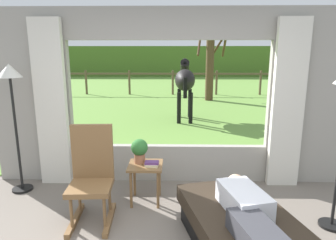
{
  "coord_description": "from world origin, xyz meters",
  "views": [
    {
      "loc": [
        0.09,
        -2.11,
        1.93
      ],
      "look_at": [
        0.0,
        1.8,
        1.05
      ],
      "focal_mm": 32.16,
      "sensor_mm": 36.0,
      "label": 1
    }
  ],
  "objects_px": {
    "horse": "(185,80)",
    "pasture_tree": "(211,59)",
    "rocking_chair": "(92,175)",
    "side_table": "(146,171)",
    "recliner_sofa": "(245,237)",
    "reclining_person": "(248,211)",
    "potted_plant": "(139,149)",
    "book_stack": "(152,164)",
    "floor_lamp_left": "(11,90)"
  },
  "relations": [
    {
      "from": "rocking_chair",
      "to": "horse",
      "type": "height_order",
      "value": "horse"
    },
    {
      "from": "side_table",
      "to": "book_stack",
      "type": "relative_size",
      "value": 2.88
    },
    {
      "from": "floor_lamp_left",
      "to": "pasture_tree",
      "type": "distance_m",
      "value": 9.0
    },
    {
      "from": "side_table",
      "to": "pasture_tree",
      "type": "relative_size",
      "value": 0.15
    },
    {
      "from": "side_table",
      "to": "floor_lamp_left",
      "type": "xyz_separation_m",
      "value": [
        -1.81,
        0.3,
        1.02
      ]
    },
    {
      "from": "recliner_sofa",
      "to": "reclining_person",
      "type": "height_order",
      "value": "reclining_person"
    },
    {
      "from": "floor_lamp_left",
      "to": "pasture_tree",
      "type": "height_order",
      "value": "pasture_tree"
    },
    {
      "from": "recliner_sofa",
      "to": "rocking_chair",
      "type": "relative_size",
      "value": 1.67
    },
    {
      "from": "horse",
      "to": "recliner_sofa",
      "type": "bearing_deg",
      "value": -85.19
    },
    {
      "from": "book_stack",
      "to": "rocking_chair",
      "type": "bearing_deg",
      "value": -152.11
    },
    {
      "from": "recliner_sofa",
      "to": "pasture_tree",
      "type": "distance_m",
      "value": 9.78
    },
    {
      "from": "recliner_sofa",
      "to": "book_stack",
      "type": "relative_size",
      "value": 10.36
    },
    {
      "from": "side_table",
      "to": "reclining_person",
      "type": "bearing_deg",
      "value": -47.49
    },
    {
      "from": "reclining_person",
      "to": "potted_plant",
      "type": "xyz_separation_m",
      "value": [
        -1.13,
        1.2,
        0.18
      ]
    },
    {
      "from": "book_stack",
      "to": "floor_lamp_left",
      "type": "distance_m",
      "value": 2.13
    },
    {
      "from": "reclining_person",
      "to": "horse",
      "type": "height_order",
      "value": "horse"
    },
    {
      "from": "pasture_tree",
      "to": "recliner_sofa",
      "type": "bearing_deg",
      "value": -94.5
    },
    {
      "from": "horse",
      "to": "floor_lamp_left",
      "type": "bearing_deg",
      "value": -117.01
    },
    {
      "from": "potted_plant",
      "to": "floor_lamp_left",
      "type": "height_order",
      "value": "floor_lamp_left"
    },
    {
      "from": "potted_plant",
      "to": "floor_lamp_left",
      "type": "bearing_deg",
      "value": 172.04
    },
    {
      "from": "side_table",
      "to": "horse",
      "type": "xyz_separation_m",
      "value": [
        0.66,
        4.92,
        0.73
      ]
    },
    {
      "from": "recliner_sofa",
      "to": "book_stack",
      "type": "height_order",
      "value": "book_stack"
    },
    {
      "from": "potted_plant",
      "to": "reclining_person",
      "type": "bearing_deg",
      "value": -46.85
    },
    {
      "from": "pasture_tree",
      "to": "side_table",
      "type": "bearing_deg",
      "value": -101.93
    },
    {
      "from": "potted_plant",
      "to": "pasture_tree",
      "type": "distance_m",
      "value": 8.74
    },
    {
      "from": "side_table",
      "to": "book_stack",
      "type": "height_order",
      "value": "book_stack"
    },
    {
      "from": "potted_plant",
      "to": "book_stack",
      "type": "relative_size",
      "value": 1.77
    },
    {
      "from": "potted_plant",
      "to": "floor_lamp_left",
      "type": "xyz_separation_m",
      "value": [
        -1.73,
        0.24,
        0.74
      ]
    },
    {
      "from": "rocking_chair",
      "to": "potted_plant",
      "type": "relative_size",
      "value": 3.5
    },
    {
      "from": "horse",
      "to": "side_table",
      "type": "bearing_deg",
      "value": -96.54
    },
    {
      "from": "rocking_chair",
      "to": "pasture_tree",
      "type": "relative_size",
      "value": 0.33
    },
    {
      "from": "reclining_person",
      "to": "rocking_chair",
      "type": "relative_size",
      "value": 1.27
    },
    {
      "from": "reclining_person",
      "to": "horse",
      "type": "bearing_deg",
      "value": 79.41
    },
    {
      "from": "potted_plant",
      "to": "pasture_tree",
      "type": "xyz_separation_m",
      "value": [
        1.89,
        8.49,
        0.95
      ]
    },
    {
      "from": "recliner_sofa",
      "to": "reclining_person",
      "type": "xyz_separation_m",
      "value": [
        -0.0,
        -0.05,
        0.3
      ]
    },
    {
      "from": "potted_plant",
      "to": "pasture_tree",
      "type": "relative_size",
      "value": 0.1
    },
    {
      "from": "horse",
      "to": "pasture_tree",
      "type": "relative_size",
      "value": 0.54
    },
    {
      "from": "side_table",
      "to": "potted_plant",
      "type": "distance_m",
      "value": 0.29
    },
    {
      "from": "horse",
      "to": "potted_plant",
      "type": "bearing_deg",
      "value": -97.56
    },
    {
      "from": "side_table",
      "to": "floor_lamp_left",
      "type": "bearing_deg",
      "value": 170.53
    },
    {
      "from": "recliner_sofa",
      "to": "pasture_tree",
      "type": "height_order",
      "value": "pasture_tree"
    },
    {
      "from": "floor_lamp_left",
      "to": "book_stack",
      "type": "bearing_deg",
      "value": -10.63
    },
    {
      "from": "recliner_sofa",
      "to": "book_stack",
      "type": "xyz_separation_m",
      "value": [
        -0.96,
        1.04,
        0.33
      ]
    },
    {
      "from": "floor_lamp_left",
      "to": "horse",
      "type": "distance_m",
      "value": 5.24
    },
    {
      "from": "rocking_chair",
      "to": "floor_lamp_left",
      "type": "relative_size",
      "value": 0.63
    },
    {
      "from": "reclining_person",
      "to": "floor_lamp_left",
      "type": "relative_size",
      "value": 0.8
    },
    {
      "from": "side_table",
      "to": "potted_plant",
      "type": "height_order",
      "value": "potted_plant"
    },
    {
      "from": "side_table",
      "to": "pasture_tree",
      "type": "xyz_separation_m",
      "value": [
        1.81,
        8.55,
        1.22
      ]
    },
    {
      "from": "rocking_chair",
      "to": "side_table",
      "type": "relative_size",
      "value": 2.15
    },
    {
      "from": "rocking_chair",
      "to": "potted_plant",
      "type": "height_order",
      "value": "rocking_chair"
    }
  ]
}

